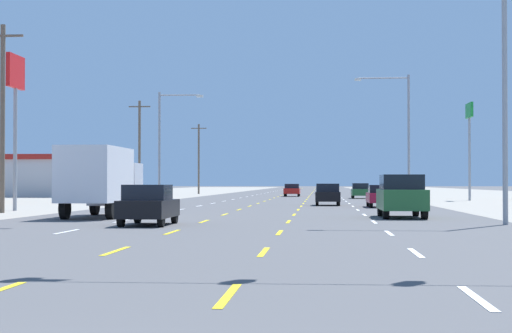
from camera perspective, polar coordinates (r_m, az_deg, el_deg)
The scene contains 21 objects.
ground_plane at distance 71.04m, azimuth 1.94°, elevation -2.40°, with size 572.00×572.00×0.00m, color #4C4C4F.
lot_apron_left at distance 76.23m, azimuth -17.00°, elevation -2.26°, with size 28.00×440.00×0.01m, color gray.
lane_markings at distance 109.51m, azimuth 2.81°, elevation -1.94°, with size 10.64×227.60×0.01m.
hatchback_inner_left_nearest at distance 31.99m, azimuth -7.33°, elevation -2.59°, with size 1.72×3.90×1.54m.
box_truck_far_left_near at distance 39.64m, azimuth -10.53°, elevation -0.77°, with size 2.40×7.20×3.23m.
suv_far_right_mid at distance 39.10m, azimuth 9.87°, elevation -1.95°, with size 1.98×4.90×1.98m.
sedan_far_right_midfar at distance 55.26m, azimuth 8.53°, elevation -1.98°, with size 1.80×4.50×1.46m.
hatchback_inner_right_far at distance 59.27m, azimuth 4.90°, elevation -1.90°, with size 1.72×3.90×1.54m.
hatchback_far_right_farther at distance 85.38m, azimuth 7.10°, elevation -1.65°, with size 1.72×3.90×1.54m.
sedan_center_turn_farthest at distance 96.56m, azimuth 2.47°, elevation -1.60°, with size 1.80×4.50×1.46m.
sedan_inner_right_distant_a at distance 119.78m, azimuth 4.53°, elevation -1.50°, with size 1.80×4.50×1.46m.
storefront_left_row_2 at distance 97.77m, azimuth -13.57°, elevation -0.62°, with size 10.03×11.05×4.69m.
pole_sign_left_row_1 at distance 50.21m, azimuth -16.05°, elevation 5.03°, with size 0.24×2.41×8.95m.
pole_sign_right_row_2 at distance 77.46m, azimuth 14.32°, elevation 2.77°, with size 0.24×2.71×8.74m.
streetlight_left_row_0 at distance 35.36m, azimuth -16.64°, elevation 5.63°, with size 5.15×0.26×9.70m.
streetlight_right_row_0 at distance 33.69m, azimuth 15.72°, elevation 6.28°, with size 4.79×0.26×10.13m.
streetlight_left_row_1 at distance 69.22m, azimuth -6.29°, elevation 1.91°, with size 3.71×0.26×9.06m.
streetlight_right_row_1 at distance 68.38m, azimuth 9.99°, elevation 2.57°, with size 4.42×0.26×10.30m.
utility_pole_left_row_0 at distance 46.64m, azimuth -16.87°, elevation 3.38°, with size 2.20×0.26×10.05m.
utility_pole_left_row_1 at distance 85.30m, azimuth -7.94°, elevation 1.28°, with size 2.20×0.26×9.89m.
utility_pole_left_row_2 at distance 117.95m, azimuth -3.92°, elevation 0.61°, with size 2.20×0.26×9.84m.
Camera 1 is at (3.07, -4.96, 1.62)m, focal length 58.77 mm.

